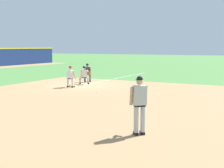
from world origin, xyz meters
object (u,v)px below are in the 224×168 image
Objects in this scene: pitcher at (140,101)px; first_baseman at (84,74)px; baserunner at (70,76)px; baseball at (97,92)px; umpire at (87,72)px; first_base_bag at (84,84)px.

pitcher is 13.47m from first_baseman.
baseball is at bearing -113.27° from baserunner.
baseball is at bearing -142.04° from umpire.
pitcher reaches higher than baserunner.
pitcher reaches higher than first_baseman.
pitcher is 1.39× the size of first_baseman.
first_base_bag is 0.26× the size of umpire.
baseball is 9.29m from pitcher.
first_baseman is 1.91m from baserunner.
first_base_bag is at bearing 40.21° from pitcher.
umpire is (1.31, 0.56, 0.06)m from first_baseman.
first_baseman is (0.42, 0.24, 0.69)m from first_base_bag.
first_baseman is at bearing 29.17° from first_base_bag.
baserunner is at bearing 66.73° from baseball.
baseball is 4.30m from first_baseman.
pitcher reaches higher than umpire.
baseball is at bearing 38.43° from pitcher.
baserunner reaches higher than baseball.
first_baseman is at bearing -156.70° from umpire.
baseball is at bearing -137.17° from first_baseman.
baseball is 0.04× the size of pitcher.
baserunner reaches higher than first_baseman.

